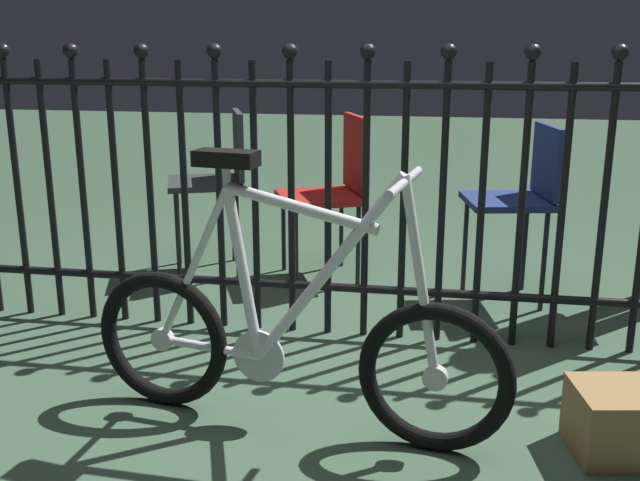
{
  "coord_description": "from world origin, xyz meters",
  "views": [
    {
      "loc": [
        0.39,
        -2.28,
        1.24
      ],
      "look_at": [
        -0.04,
        0.21,
        0.55
      ],
      "focal_mm": 41.55,
      "sensor_mm": 36.0,
      "label": 1
    }
  ],
  "objects_px": {
    "bicycle": "(290,340)",
    "chair_red": "(335,182)",
    "chair_charcoal": "(219,172)",
    "chair_navy": "(522,192)",
    "display_crate": "(616,422)"
  },
  "relations": [
    {
      "from": "bicycle",
      "to": "chair_red",
      "type": "xyz_separation_m",
      "value": [
        -0.1,
        1.61,
        0.21
      ]
    },
    {
      "from": "chair_red",
      "to": "chair_charcoal",
      "type": "bearing_deg",
      "value": 179.26
    },
    {
      "from": "chair_charcoal",
      "to": "display_crate",
      "type": "xyz_separation_m",
      "value": [
        1.75,
        -1.62,
        -0.44
      ]
    },
    {
      "from": "bicycle",
      "to": "chair_charcoal",
      "type": "height_order",
      "value": "bicycle"
    },
    {
      "from": "chair_navy",
      "to": "display_crate",
      "type": "xyz_separation_m",
      "value": [
        0.19,
        -1.38,
        -0.43
      ]
    },
    {
      "from": "chair_navy",
      "to": "bicycle",
      "type": "bearing_deg",
      "value": -121.12
    },
    {
      "from": "bicycle",
      "to": "chair_navy",
      "type": "relative_size",
      "value": 1.66
    },
    {
      "from": "bicycle",
      "to": "display_crate",
      "type": "height_order",
      "value": "bicycle"
    },
    {
      "from": "chair_charcoal",
      "to": "chair_red",
      "type": "bearing_deg",
      "value": -0.74
    },
    {
      "from": "bicycle",
      "to": "display_crate",
      "type": "distance_m",
      "value": 1.04
    },
    {
      "from": "chair_red",
      "to": "chair_navy",
      "type": "distance_m",
      "value": 0.96
    },
    {
      "from": "bicycle",
      "to": "chair_red",
      "type": "distance_m",
      "value": 1.62
    },
    {
      "from": "chair_navy",
      "to": "chair_charcoal",
      "type": "bearing_deg",
      "value": 171.5
    },
    {
      "from": "chair_charcoal",
      "to": "chair_navy",
      "type": "xyz_separation_m",
      "value": [
        1.56,
        -0.23,
        -0.01
      ]
    },
    {
      "from": "chair_red",
      "to": "display_crate",
      "type": "distance_m",
      "value": 2.0
    }
  ]
}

